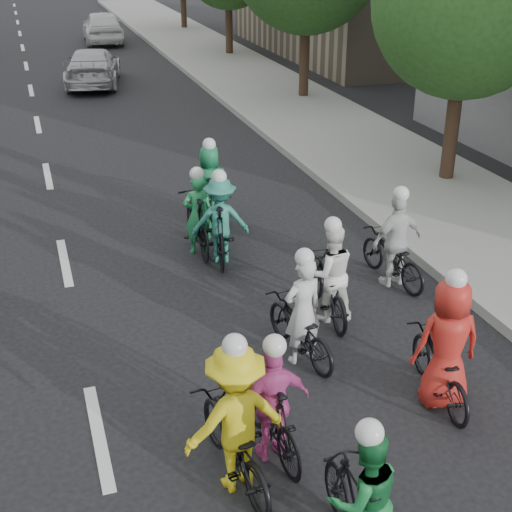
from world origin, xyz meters
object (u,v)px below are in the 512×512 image
cyclist_4 (443,356)px  cyclist_7 (220,225)px  cyclist_3 (272,410)px  cyclist_9 (210,192)px  cyclist_1 (361,505)px  follow_car_lead (93,67)px  cyclist_8 (394,250)px  cyclist_6 (328,282)px  follow_car_trail (103,27)px  cyclist_5 (197,220)px  cyclist_0 (300,323)px  cyclist_2 (235,429)px

cyclist_4 → cyclist_7: cyclist_4 is taller
cyclist_3 → cyclist_9: (1.09, 6.84, 0.07)m
cyclist_1 → follow_car_lead: 22.78m
cyclist_8 → cyclist_4: bearing=64.4°
cyclist_3 → cyclist_6: 3.26m
cyclist_3 → cyclist_4: size_ratio=0.87×
cyclist_9 → cyclist_3: bearing=92.8°
cyclist_9 → follow_car_trail: 24.44m
cyclist_5 → follow_car_lead: (-0.12, 15.48, 0.06)m
cyclist_6 → cyclist_0: bearing=55.2°
cyclist_6 → cyclist_4: bearing=108.0°
cyclist_2 → follow_car_trail: cyclist_2 is taller
cyclist_3 → follow_car_trail: bearing=-98.5°
cyclist_1 → cyclist_8: size_ratio=0.93×
cyclist_9 → cyclist_4: bearing=112.7°
cyclist_5 → cyclist_9: 1.30m
follow_car_lead → follow_car_trail: 10.25m
cyclist_1 → cyclist_3: size_ratio=1.00×
cyclist_1 → cyclist_4: (2.05, 1.91, 0.04)m
cyclist_0 → cyclist_3: (-1.03, -1.74, 0.04)m
cyclist_5 → follow_car_trail: size_ratio=0.41×
cyclist_2 → cyclist_4: (2.88, 0.58, -0.04)m
cyclist_2 → cyclist_9: size_ratio=1.03×
cyclist_3 → follow_car_trail: size_ratio=0.36×
cyclist_1 → cyclist_3: cyclist_1 is taller
cyclist_5 → cyclist_8: (2.79, -2.28, -0.01)m
cyclist_4 → cyclist_6: cyclist_4 is taller
follow_car_lead → follow_car_trail: bearing=-88.8°
cyclist_4 → cyclist_9: (-1.26, 6.57, 0.00)m
cyclist_9 → cyclist_0: bearing=101.2°
cyclist_0 → cyclist_3: bearing=49.5°
cyclist_1 → follow_car_lead: size_ratio=0.36×
cyclist_7 → follow_car_trail: bearing=-81.7°
cyclist_9 → cyclist_8: bearing=134.9°
cyclist_4 → cyclist_9: cyclist_4 is taller
cyclist_9 → follow_car_lead: cyclist_9 is taller
cyclist_4 → cyclist_6: 2.46m
cyclist_1 → cyclist_2: bearing=-56.7°
cyclist_0 → cyclist_6: size_ratio=0.93×
cyclist_7 → follow_car_trail: 26.13m
cyclist_6 → cyclist_7: bearing=-61.3°
follow_car_trail → cyclist_0: bearing=91.0°
cyclist_2 → follow_car_lead: size_ratio=0.41×
cyclist_7 → follow_car_trail: cyclist_7 is taller
cyclist_0 → cyclist_3: 2.02m
cyclist_2 → cyclist_8: size_ratio=1.07×
cyclist_1 → cyclist_0: bearing=-100.7°
cyclist_0 → cyclist_5: 3.95m
cyclist_8 → follow_car_lead: (-2.91, 17.76, 0.07)m
cyclist_1 → cyclist_7: cyclist_7 is taller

